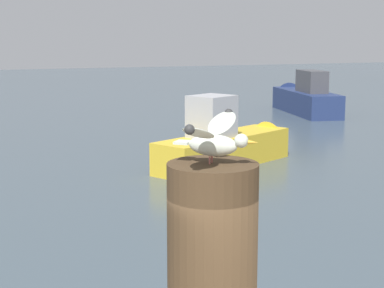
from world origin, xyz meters
name	(u,v)px	position (x,y,z in m)	size (l,w,h in m)	color
mooring_post	(212,260)	(-1.01, -0.27, 2.20)	(0.42, 0.42, 0.92)	#4C3823
seagull	(214,138)	(-1.00, -0.27, 2.78)	(0.49, 0.53, 0.22)	#C66A60
boat_yellow	(233,143)	(4.77, 11.26, 0.54)	(4.90, 3.11, 1.88)	yellow
boat_navy	(302,98)	(12.37, 20.01, 0.60)	(2.51, 6.02, 1.93)	navy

